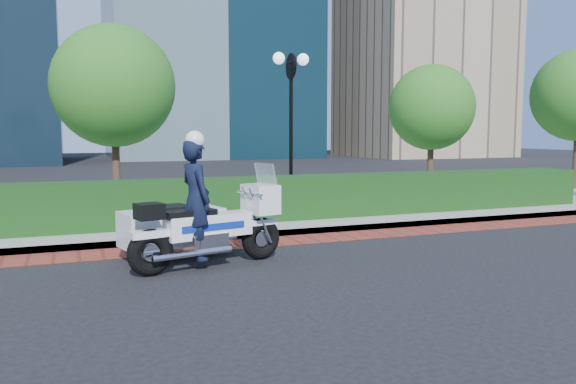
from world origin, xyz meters
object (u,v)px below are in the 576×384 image
object	(u,v)px
lamppost	(291,105)
police_motorcycle	(192,219)
tree_b	(114,86)
tree_c	(432,108)

from	to	relation	value
lamppost	police_motorcycle	xyz separation A→B (m)	(-3.80, -4.99, -2.19)
lamppost	tree_b	xyz separation A→B (m)	(-4.50, 1.30, 0.48)
lamppost	police_motorcycle	bearing A→B (deg)	-127.27
lamppost	police_motorcycle	distance (m)	6.64
police_motorcycle	tree_b	bearing A→B (deg)	82.53
tree_c	police_motorcycle	distance (m)	11.46
tree_b	tree_c	bearing A→B (deg)	-0.00
tree_b	tree_c	world-z (taller)	tree_b
tree_b	lamppost	bearing A→B (deg)	-16.11
lamppost	tree_c	xyz separation A→B (m)	(5.50, 1.30, 0.09)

